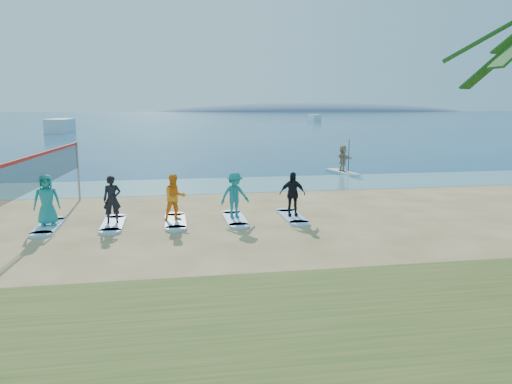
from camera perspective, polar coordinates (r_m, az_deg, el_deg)
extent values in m
plane|color=tan|center=(14.95, -3.69, -5.61)|extent=(600.00, 600.00, 0.00)
plane|color=teal|center=(25.19, -6.39, 0.73)|extent=(600.00, 600.00, 0.00)
plane|color=navy|center=(174.37, -9.72, 8.44)|extent=(600.00, 600.00, 0.00)
ellipsoid|color=slate|center=(328.85, 7.04, 9.12)|extent=(220.00, 56.00, 18.00)
cylinder|color=gray|center=(22.33, -19.67, 2.26)|extent=(0.09, 0.09, 2.50)
cube|color=black|center=(17.94, -23.08, 2.40)|extent=(0.65, 8.98, 1.00)
cube|color=red|center=(17.89, -23.19, 4.06)|extent=(0.68, 8.98, 0.10)
cube|color=silver|center=(30.14, 9.87, 2.25)|extent=(1.13, 3.07, 0.12)
imported|color=tan|center=(30.04, 9.91, 3.81)|extent=(0.67, 1.48, 1.53)
cube|color=silver|center=(79.48, -21.43, 6.33)|extent=(3.22, 7.09, 2.02)
cube|color=silver|center=(134.68, 6.71, 8.12)|extent=(2.23, 6.26, 1.61)
cube|color=#95C2E6|center=(17.85, -22.62, -3.66)|extent=(0.70, 2.20, 0.09)
imported|color=teal|center=(17.67, -22.81, -0.84)|extent=(0.90, 0.66, 1.69)
cube|color=#95C2E6|center=(17.51, -15.99, -3.52)|extent=(0.70, 2.20, 0.09)
imported|color=black|center=(17.34, -16.12, -0.81)|extent=(0.62, 0.45, 1.59)
cube|color=#95C2E6|center=(17.41, -9.20, -3.34)|extent=(0.70, 2.20, 0.09)
imported|color=orange|center=(17.24, -9.28, -0.61)|extent=(0.90, 0.78, 1.59)
cube|color=#95C2E6|center=(17.56, -2.43, -3.10)|extent=(0.70, 2.20, 0.09)
imported|color=#1A7A82|center=(17.39, -2.45, -0.36)|extent=(1.17, 0.86, 1.62)
cube|color=#95C2E6|center=(17.95, 4.14, -2.84)|extent=(0.70, 2.20, 0.09)
imported|color=black|center=(17.78, 4.17, -0.22)|extent=(0.95, 0.47, 1.57)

